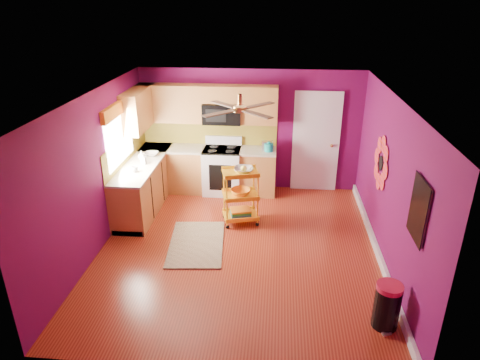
# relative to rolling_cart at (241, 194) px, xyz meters

# --- Properties ---
(ground) EXTENTS (5.00, 5.00, 0.00)m
(ground) POSITION_rel_rolling_cart_xyz_m (0.04, -0.88, -0.57)
(ground) COLOR maroon
(ground) RESTS_ON ground
(room_envelope) EXTENTS (4.54, 5.04, 2.52)m
(room_envelope) POSITION_rel_rolling_cart_xyz_m (0.07, -0.88, 1.06)
(room_envelope) COLOR #600A47
(room_envelope) RESTS_ON ground
(lower_cabinets) EXTENTS (2.81, 2.31, 0.94)m
(lower_cabinets) POSITION_rel_rolling_cart_xyz_m (-1.30, 0.93, -0.14)
(lower_cabinets) COLOR #995E29
(lower_cabinets) RESTS_ON ground
(electric_range) EXTENTS (0.76, 0.66, 1.13)m
(electric_range) POSITION_rel_rolling_cart_xyz_m (-0.51, 1.29, -0.09)
(electric_range) COLOR white
(electric_range) RESTS_ON ground
(upper_cabinetry) EXTENTS (2.80, 2.30, 1.26)m
(upper_cabinetry) POSITION_rel_rolling_cart_xyz_m (-1.20, 1.29, 1.23)
(upper_cabinetry) COLOR #995E29
(upper_cabinetry) RESTS_ON ground
(left_window) EXTENTS (0.08, 1.35, 1.08)m
(left_window) POSITION_rel_rolling_cart_xyz_m (-2.17, 0.17, 1.17)
(left_window) COLOR white
(left_window) RESTS_ON ground
(panel_door) EXTENTS (0.95, 0.11, 2.15)m
(panel_door) POSITION_rel_rolling_cart_xyz_m (1.39, 1.58, 0.46)
(panel_door) COLOR white
(panel_door) RESTS_ON ground
(right_wall_art) EXTENTS (0.04, 2.74, 1.04)m
(right_wall_art) POSITION_rel_rolling_cart_xyz_m (2.27, -1.22, 0.87)
(right_wall_art) COLOR black
(right_wall_art) RESTS_ON ground
(ceiling_fan) EXTENTS (1.01, 1.01, 0.26)m
(ceiling_fan) POSITION_rel_rolling_cart_xyz_m (0.04, -0.68, 1.72)
(ceiling_fan) COLOR #BF8C3F
(ceiling_fan) RESTS_ON ground
(shag_rug) EXTENTS (1.01, 1.51, 0.02)m
(shag_rug) POSITION_rel_rolling_cart_xyz_m (-0.67, -0.82, -0.56)
(shag_rug) COLOR #332011
(shag_rug) RESTS_ON ground
(rolling_cart) EXTENTS (0.71, 0.59, 1.11)m
(rolling_cart) POSITION_rel_rolling_cart_xyz_m (0.00, 0.00, 0.00)
(rolling_cart) COLOR yellow
(rolling_cart) RESTS_ON ground
(trash_can) EXTENTS (0.42, 0.42, 0.62)m
(trash_can) POSITION_rel_rolling_cart_xyz_m (2.03, -2.48, -0.26)
(trash_can) COLOR black
(trash_can) RESTS_ON ground
(teal_kettle) EXTENTS (0.18, 0.18, 0.21)m
(teal_kettle) POSITION_rel_rolling_cart_xyz_m (0.44, 1.26, 0.45)
(teal_kettle) COLOR teal
(teal_kettle) RESTS_ON lower_cabinets
(toaster) EXTENTS (0.22, 0.15, 0.18)m
(toaster) POSITION_rel_rolling_cart_xyz_m (0.41, 1.34, 0.46)
(toaster) COLOR beige
(toaster) RESTS_ON lower_cabinets
(soap_bottle_a) EXTENTS (0.09, 0.09, 0.20)m
(soap_bottle_a) POSITION_rel_rolling_cart_xyz_m (-1.85, 0.35, 0.47)
(soap_bottle_a) COLOR #EA3F72
(soap_bottle_a) RESTS_ON lower_cabinets
(soap_bottle_b) EXTENTS (0.14, 0.14, 0.18)m
(soap_bottle_b) POSITION_rel_rolling_cart_xyz_m (-1.94, 0.54, 0.46)
(soap_bottle_b) COLOR white
(soap_bottle_b) RESTS_ON lower_cabinets
(counter_dish) EXTENTS (0.26, 0.26, 0.06)m
(counter_dish) POSITION_rel_rolling_cart_xyz_m (-1.83, 0.80, 0.40)
(counter_dish) COLOR white
(counter_dish) RESTS_ON lower_cabinets
(counter_cup) EXTENTS (0.12, 0.12, 0.10)m
(counter_cup) POSITION_rel_rolling_cart_xyz_m (-1.89, -0.04, 0.42)
(counter_cup) COLOR white
(counter_cup) RESTS_ON lower_cabinets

